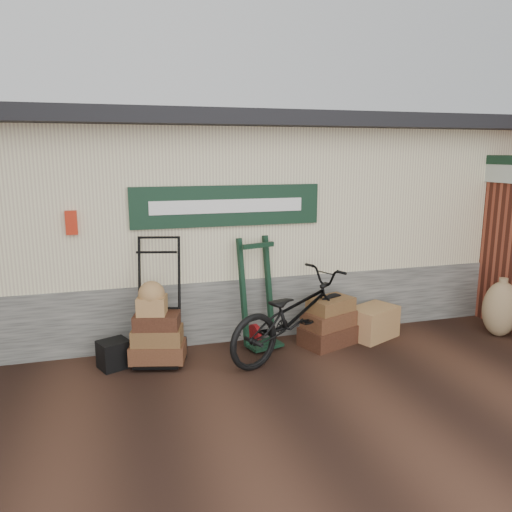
{
  "coord_description": "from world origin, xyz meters",
  "views": [
    {
      "loc": [
        -1.81,
        -5.61,
        2.65
      ],
      "look_at": [
        0.08,
        0.9,
        1.25
      ],
      "focal_mm": 35.0,
      "sensor_mm": 36.0,
      "label": 1
    }
  ],
  "objects_px": {
    "green_barrow": "(258,293)",
    "bicycle": "(295,310)",
    "wicker_hamper": "(373,322)",
    "suitcase_stack": "(329,321)",
    "porter_trolley": "(159,299)",
    "black_trunk": "(114,354)"
  },
  "relations": [
    {
      "from": "suitcase_stack",
      "to": "bicycle",
      "type": "xyz_separation_m",
      "value": [
        -0.6,
        -0.22,
        0.29
      ]
    },
    {
      "from": "green_barrow",
      "to": "wicker_hamper",
      "type": "bearing_deg",
      "value": -22.34
    },
    {
      "from": "porter_trolley",
      "to": "black_trunk",
      "type": "xyz_separation_m",
      "value": [
        -0.59,
        -0.1,
        -0.64
      ]
    },
    {
      "from": "suitcase_stack",
      "to": "black_trunk",
      "type": "distance_m",
      "value": 2.92
    },
    {
      "from": "porter_trolley",
      "to": "wicker_hamper",
      "type": "distance_m",
      "value": 3.12
    },
    {
      "from": "wicker_hamper",
      "to": "black_trunk",
      "type": "distance_m",
      "value": 3.65
    },
    {
      "from": "green_barrow",
      "to": "bicycle",
      "type": "relative_size",
      "value": 0.71
    },
    {
      "from": "suitcase_stack",
      "to": "black_trunk",
      "type": "height_order",
      "value": "suitcase_stack"
    },
    {
      "from": "green_barrow",
      "to": "porter_trolley",
      "type": "bearing_deg",
      "value": 169.61
    },
    {
      "from": "green_barrow",
      "to": "bicycle",
      "type": "xyz_separation_m",
      "value": [
        0.36,
        -0.48,
        -0.13
      ]
    },
    {
      "from": "green_barrow",
      "to": "wicker_hamper",
      "type": "height_order",
      "value": "green_barrow"
    },
    {
      "from": "green_barrow",
      "to": "black_trunk",
      "type": "height_order",
      "value": "green_barrow"
    },
    {
      "from": "suitcase_stack",
      "to": "green_barrow",
      "type": "bearing_deg",
      "value": 165.13
    },
    {
      "from": "wicker_hamper",
      "to": "bicycle",
      "type": "height_order",
      "value": "bicycle"
    },
    {
      "from": "porter_trolley",
      "to": "black_trunk",
      "type": "distance_m",
      "value": 0.87
    },
    {
      "from": "porter_trolley",
      "to": "green_barrow",
      "type": "distance_m",
      "value": 1.38
    },
    {
      "from": "green_barrow",
      "to": "bicycle",
      "type": "distance_m",
      "value": 0.61
    },
    {
      "from": "black_trunk",
      "to": "bicycle",
      "type": "distance_m",
      "value": 2.37
    },
    {
      "from": "wicker_hamper",
      "to": "bicycle",
      "type": "xyz_separation_m",
      "value": [
        -1.33,
        -0.29,
        0.4
      ]
    },
    {
      "from": "porter_trolley",
      "to": "black_trunk",
      "type": "height_order",
      "value": "porter_trolley"
    },
    {
      "from": "black_trunk",
      "to": "suitcase_stack",
      "type": "bearing_deg",
      "value": -0.5
    },
    {
      "from": "suitcase_stack",
      "to": "wicker_hamper",
      "type": "bearing_deg",
      "value": 5.07
    }
  ]
}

